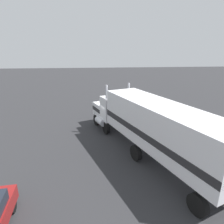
# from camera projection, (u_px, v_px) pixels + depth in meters

# --- Properties ---
(ground_plane) EXTENTS (120.00, 120.00, 0.00)m
(ground_plane) POSITION_uv_depth(u_px,v_px,m) (113.00, 128.00, 19.03)
(ground_plane) COLOR #2D2D30
(lane_stripe_near) EXTENTS (4.10, 1.90, 0.01)m
(lane_stripe_near) POSITION_uv_depth(u_px,v_px,m) (164.00, 151.00, 14.84)
(lane_stripe_near) COLOR silver
(lane_stripe_near) RESTS_ON ground_plane
(lane_stripe_mid) EXTENTS (4.12, 1.85, 0.01)m
(lane_stripe_mid) POSITION_uv_depth(u_px,v_px,m) (172.00, 128.00, 19.13)
(lane_stripe_mid) COLOR silver
(lane_stripe_mid) RESTS_ON ground_plane
(semi_truck) EXTENTS (14.10, 7.45, 4.50)m
(semi_truck) POSITION_uv_depth(u_px,v_px,m) (149.00, 123.00, 13.48)
(semi_truck) COLOR white
(semi_truck) RESTS_ON ground_plane
(person_bystander) EXTENTS (0.34, 0.45, 1.63)m
(person_bystander) POSITION_uv_depth(u_px,v_px,m) (169.00, 132.00, 16.13)
(person_bystander) COLOR #2D3347
(person_bystander) RESTS_ON ground_plane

